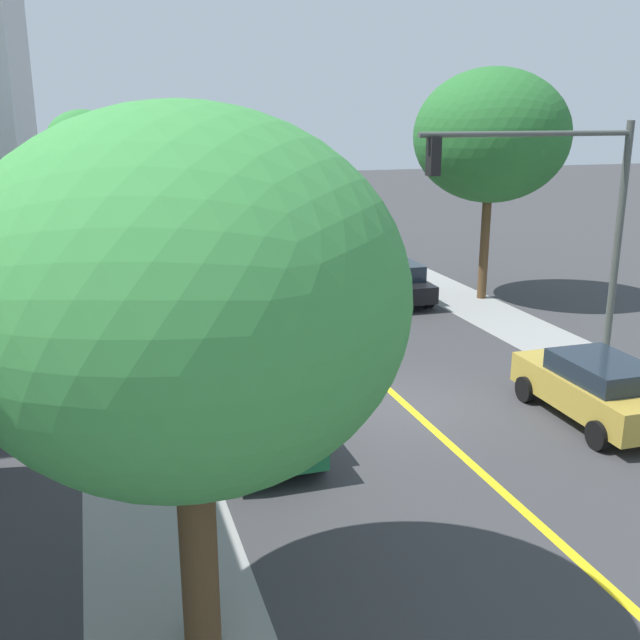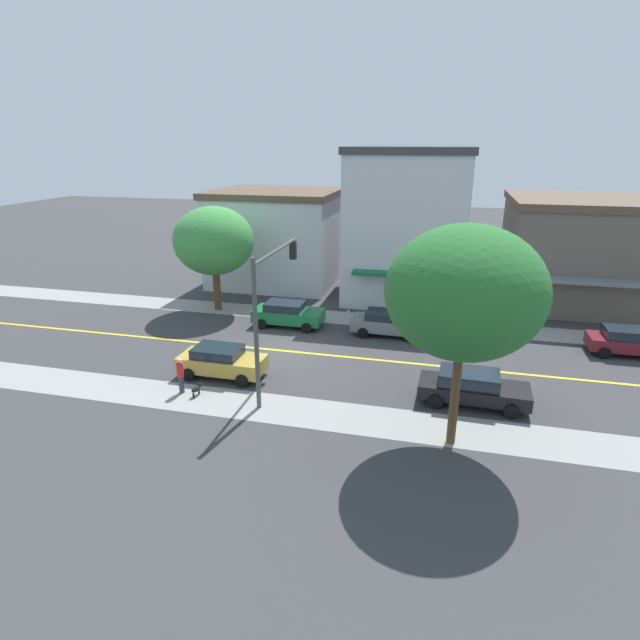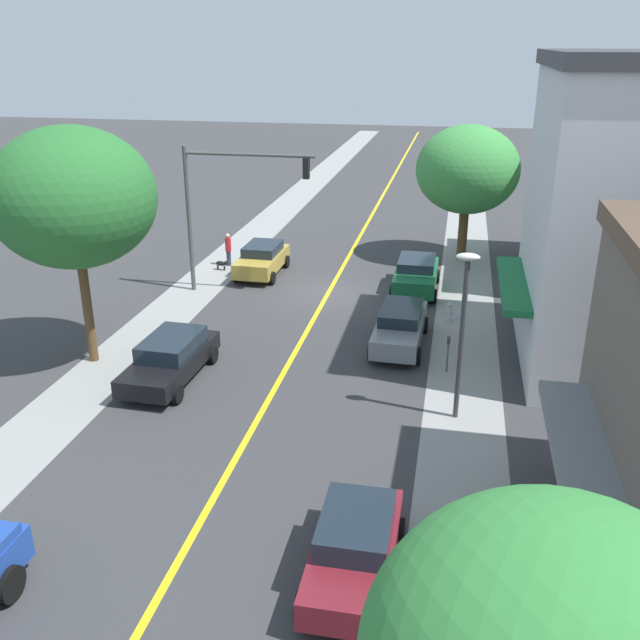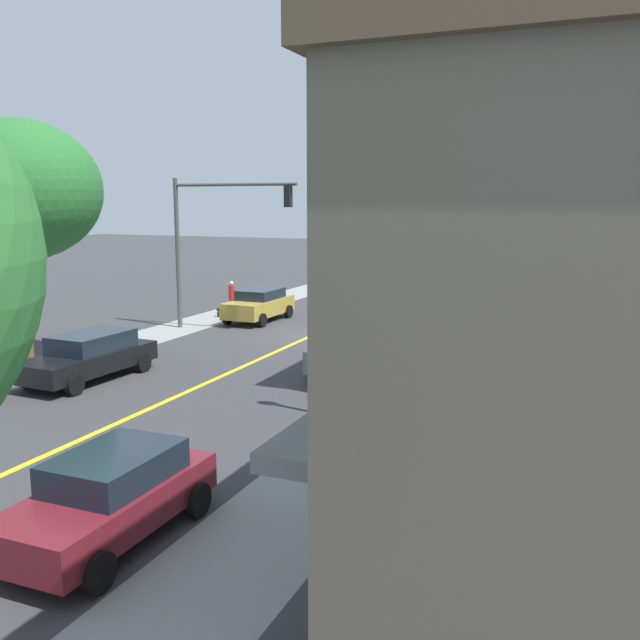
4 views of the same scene
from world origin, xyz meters
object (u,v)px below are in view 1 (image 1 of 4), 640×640
Objects in this scene: parking_meter at (142,312)px; red_sedan_left_curb at (151,231)px; street_tree_right_corner at (491,136)px; street_tree_left_far at (85,144)px; blue_pickup_truck at (304,227)px; street_lamp at (118,219)px; black_sedan_right_curb at (391,279)px; fire_hydrant at (161,380)px; maroon_sedan_left_curb at (161,252)px; grey_sedan_left_curb at (213,328)px; gold_sedan_right_curb at (596,387)px; green_sedan_left_curb at (256,410)px; street_tree_left_near at (186,300)px; pedestrian_black_shirt at (387,241)px; traffic_light_mast at (562,206)px.

red_sedan_left_curb is (1.79, 17.05, -0.10)m from parking_meter.
parking_meter is at bearing -173.26° from street_tree_right_corner.
blue_pickup_truck is at bearing -12.73° from street_tree_left_far.
street_lamp reaches higher than blue_pickup_truck.
black_sedan_right_curb is at bearing -154.55° from red_sedan_left_curb.
fire_hydrant is 0.20× the size of maroon_sedan_left_curb.
grey_sedan_left_curb is (2.25, -5.29, -2.61)m from street_lamp.
street_lamp reaches higher than grey_sedan_left_curb.
green_sedan_left_curb is at bearing 83.25° from gold_sedan_right_curb.
street_tree_left_far is at bearing 131.16° from street_tree_right_corner.
street_lamp is (-0.44, 8.21, 3.00)m from fire_hydrant.
gold_sedan_right_curb reaches higher than grey_sedan_left_curb.
street_tree_right_corner reaches higher than blue_pickup_truck.
street_tree_left_far is 1.45× the size of black_sedan_right_curb.
red_sedan_left_curb is at bearing 81.16° from street_lamp.
fire_hydrant is at bearing 149.72° from grey_sedan_left_curb.
street_tree_left_near reaches higher than black_sedan_right_curb.
street_lamp reaches higher than green_sedan_left_curb.
street_lamp is 0.88× the size of blue_pickup_truck.
gold_sedan_right_curb is 19.70m from pedestrian_black_shirt.
street_tree_left_far is 1.61× the size of green_sedan_left_curb.
street_tree_right_corner is 1.26× the size of traffic_light_mast.
pedestrian_black_shirt is (12.75, 6.69, -2.52)m from street_lamp.
street_tree_left_near is 31.70m from red_sedan_left_curb.
street_lamp is (-0.03, 17.51, -1.39)m from street_tree_left_near.
traffic_light_mast is at bearing -172.95° from black_sedan_right_curb.
red_sedan_left_curb is at bearing 84.02° from parking_meter.
traffic_light_mast is at bearing -117.28° from grey_sedan_left_curb.
street_lamp reaches higher than pedestrian_black_shirt.
fire_hydrant is 11.15m from traffic_light_mast.
traffic_light_mast is 25.50m from red_sedan_left_curb.
pedestrian_black_shirt is at bearing -29.76° from green_sedan_left_curb.
street_tree_right_corner reaches higher than street_lamp.
street_tree_left_near reaches higher than grey_sedan_left_curb.
street_tree_left_far is 1.60× the size of red_sedan_left_curb.
maroon_sedan_left_curb is at bearing 119.29° from blue_pickup_truck.
street_lamp is 1.23× the size of green_sedan_left_curb.
traffic_light_mast is (10.59, 7.62, -0.18)m from street_tree_left_near.
parking_meter is 0.29× the size of grey_sedan_left_curb.
parking_meter is 4.06m from street_lamp.
fire_hydrant is 0.17× the size of black_sedan_right_curb.
parking_meter is at bearing 56.57° from pedestrian_black_shirt.
street_lamp is at bearing 172.87° from street_tree_right_corner.
maroon_sedan_left_curb reaches higher than red_sedan_left_curb.
street_tree_right_corner is 2.06× the size of maroon_sedan_left_curb.
blue_pickup_truck is at bearing 64.42° from fire_hydrant.
street_tree_left_near reaches higher than green_sedan_left_curb.
grey_sedan_left_curb is (-8.37, 4.61, -3.82)m from traffic_light_mast.
parking_meter is 13.53m from gold_sedan_right_curb.
green_sedan_left_curb is at bearing -78.70° from parking_meter.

